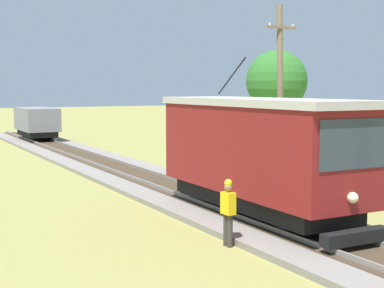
{
  "coord_description": "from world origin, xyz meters",
  "views": [
    {
      "loc": [
        -10.01,
        7.24,
        4.14
      ],
      "look_at": [
        -0.36,
        25.45,
        2.12
      ],
      "focal_mm": 53.82,
      "sensor_mm": 36.0,
      "label": 1
    }
  ],
  "objects_px": {
    "red_tram": "(259,152)",
    "tree_right_far": "(277,81)",
    "freight_car": "(37,122)",
    "utility_pole_mid": "(280,97)",
    "second_worker": "(228,209)"
  },
  "relations": [
    {
      "from": "red_tram",
      "to": "tree_right_far",
      "type": "relative_size",
      "value": 1.21
    },
    {
      "from": "freight_car",
      "to": "utility_pole_mid",
      "type": "bearing_deg",
      "value": -81.97
    },
    {
      "from": "second_worker",
      "to": "tree_right_far",
      "type": "bearing_deg",
      "value": 46.94
    },
    {
      "from": "red_tram",
      "to": "tree_right_far",
      "type": "bearing_deg",
      "value": 52.72
    },
    {
      "from": "utility_pole_mid",
      "to": "tree_right_far",
      "type": "bearing_deg",
      "value": 54.1
    },
    {
      "from": "freight_car",
      "to": "second_worker",
      "type": "height_order",
      "value": "freight_car"
    },
    {
      "from": "freight_car",
      "to": "tree_right_far",
      "type": "relative_size",
      "value": 0.73
    },
    {
      "from": "tree_right_far",
      "to": "second_worker",
      "type": "bearing_deg",
      "value": -128.5
    },
    {
      "from": "freight_car",
      "to": "second_worker",
      "type": "distance_m",
      "value": 31.6
    },
    {
      "from": "red_tram",
      "to": "freight_car",
      "type": "height_order",
      "value": "red_tram"
    },
    {
      "from": "second_worker",
      "to": "tree_right_far",
      "type": "relative_size",
      "value": 0.25
    },
    {
      "from": "utility_pole_mid",
      "to": "second_worker",
      "type": "height_order",
      "value": "utility_pole_mid"
    },
    {
      "from": "red_tram",
      "to": "utility_pole_mid",
      "type": "xyz_separation_m",
      "value": [
        3.63,
        3.85,
        1.58
      ]
    },
    {
      "from": "freight_car",
      "to": "utility_pole_mid",
      "type": "xyz_separation_m",
      "value": [
        3.63,
        -25.75,
        2.22
      ]
    },
    {
      "from": "utility_pole_mid",
      "to": "tree_right_far",
      "type": "relative_size",
      "value": 1.04
    }
  ]
}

